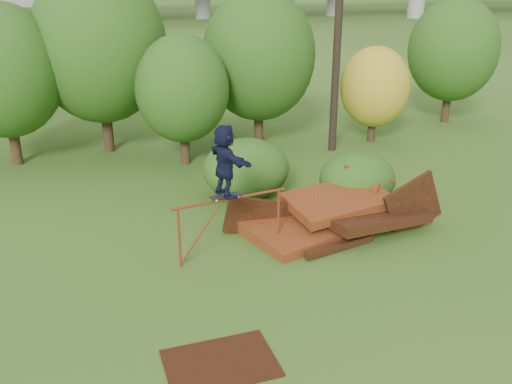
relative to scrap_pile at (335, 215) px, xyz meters
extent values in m
plane|color=#2D5116|center=(-1.57, -2.83, -0.39)|extent=(240.00, 240.00, 0.00)
cube|color=#4C170D|center=(-0.66, 0.00, -0.21)|extent=(3.82, 3.03, 0.55)
cube|color=black|center=(0.84, -0.30, 0.03)|extent=(3.06, 2.31, 0.54)
cube|color=#4C170D|center=(0.14, 0.20, 0.31)|extent=(2.92, 2.20, 0.55)
cube|color=black|center=(1.94, -0.50, 0.26)|extent=(1.89, 0.39, 1.84)
cube|color=#4C170D|center=(1.14, 1.00, 0.16)|extent=(1.72, 0.86, 1.75)
cube|color=black|center=(-1.86, 0.40, -0.04)|extent=(2.15, 0.23, 1.38)
cube|color=black|center=(-0.36, -1.20, -0.27)|extent=(1.97, 0.72, 0.16)
cube|color=#4C170D|center=(1.54, 0.70, 0.56)|extent=(0.99, 1.26, 0.35)
cylinder|color=maroon|center=(-4.21, -1.01, 0.34)|extent=(0.06, 0.06, 1.46)
cylinder|color=maroon|center=(-1.72, -0.49, 0.34)|extent=(0.06, 0.06, 1.46)
cylinder|color=maroon|center=(-2.96, -0.75, 1.07)|extent=(2.80, 0.64, 0.06)
cube|color=black|center=(-3.07, -0.78, 1.17)|extent=(0.77, 0.35, 0.02)
cylinder|color=beige|center=(-3.31, -0.91, 1.13)|extent=(0.06, 0.04, 0.05)
cylinder|color=beige|center=(-3.35, -0.75, 1.13)|extent=(0.06, 0.04, 0.05)
cylinder|color=beige|center=(-2.79, -0.80, 1.13)|extent=(0.06, 0.04, 0.05)
cylinder|color=beige|center=(-2.83, -0.64, 1.13)|extent=(0.06, 0.04, 0.05)
imported|color=black|center=(-3.07, -0.78, 2.01)|extent=(0.96, 1.62, 1.67)
cube|color=black|center=(-4.01, -4.62, -0.38)|extent=(2.01, 1.50, 0.03)
cylinder|color=black|center=(-8.72, 7.72, 0.50)|extent=(0.35, 0.35, 1.78)
ellipsoid|color=#244B14|center=(-8.72, 7.72, 2.84)|extent=(3.87, 3.87, 4.45)
cylinder|color=black|center=(-5.59, 8.46, 0.65)|extent=(0.38, 0.38, 2.08)
ellipsoid|color=#244B14|center=(-5.59, 8.46, 3.46)|extent=(4.72, 4.72, 5.42)
cylinder|color=black|center=(-3.04, 6.31, 0.33)|extent=(0.32, 0.32, 1.45)
ellipsoid|color=#244B14|center=(-3.04, 6.31, 2.23)|extent=(3.15, 3.15, 3.62)
cylinder|color=black|center=(0.03, 7.88, 0.52)|extent=(0.36, 0.36, 1.82)
ellipsoid|color=#244B14|center=(0.03, 7.88, 2.99)|extent=(4.16, 4.16, 4.78)
cylinder|color=black|center=(4.43, 7.17, 0.18)|extent=(0.30, 0.30, 1.15)
ellipsoid|color=#A58C19|center=(4.43, 7.17, 1.75)|extent=(2.66, 2.66, 3.06)
cylinder|color=black|center=(8.88, 9.05, 0.46)|extent=(0.35, 0.35, 1.71)
ellipsoid|color=#244B14|center=(8.88, 9.05, 2.73)|extent=(3.77, 3.77, 4.33)
ellipsoid|color=#244B14|center=(-1.73, 2.75, 0.49)|extent=(2.56, 2.37, 1.77)
ellipsoid|color=#244B14|center=(1.21, 1.39, 0.38)|extent=(2.20, 2.02, 1.56)
camera|label=1|loc=(-5.48, -12.63, 6.08)|focal=40.00mm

